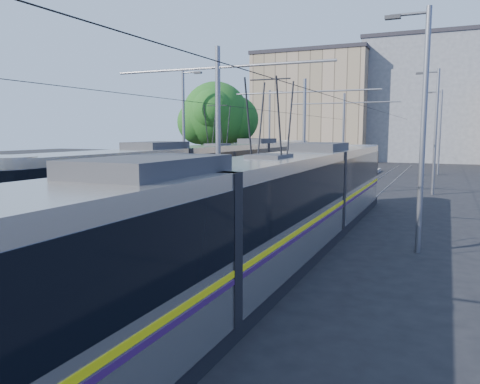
% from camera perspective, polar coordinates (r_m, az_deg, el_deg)
% --- Properties ---
extents(ground, '(160.00, 160.00, 0.00)m').
position_cam_1_polar(ground, '(12.52, -19.56, -11.88)').
color(ground, black).
rests_on(ground, ground).
extents(platform, '(4.00, 50.00, 0.30)m').
position_cam_1_polar(platform, '(27.09, 5.91, -0.96)').
color(platform, gray).
rests_on(platform, ground).
extents(tactile_strip_left, '(0.70, 50.00, 0.01)m').
position_cam_1_polar(tactile_strip_left, '(27.55, 3.05, -0.47)').
color(tactile_strip_left, gray).
rests_on(tactile_strip_left, platform).
extents(tactile_strip_right, '(0.70, 50.00, 0.01)m').
position_cam_1_polar(tactile_strip_right, '(26.66, 8.88, -0.81)').
color(tactile_strip_right, gray).
rests_on(tactile_strip_right, platform).
extents(rails, '(8.71, 70.00, 0.03)m').
position_cam_1_polar(rails, '(27.11, 5.91, -1.24)').
color(rails, gray).
rests_on(rails, ground).
extents(tram_left, '(2.43, 30.33, 5.50)m').
position_cam_1_polar(tram_left, '(26.53, -2.75, 2.28)').
color(tram_left, black).
rests_on(tram_left, ground).
extents(tram_right, '(2.43, 29.30, 5.50)m').
position_cam_1_polar(tram_right, '(13.60, 3.55, -1.89)').
color(tram_right, black).
rests_on(tram_right, ground).
extents(catenary, '(9.20, 70.00, 7.00)m').
position_cam_1_polar(catenary, '(24.13, 3.93, 8.47)').
color(catenary, slate).
rests_on(catenary, platform).
extents(street_lamps, '(15.18, 38.22, 8.00)m').
position_cam_1_polar(street_lamps, '(30.64, 8.35, 7.52)').
color(street_lamps, slate).
rests_on(street_lamps, ground).
extents(shelter, '(0.77, 1.14, 2.37)m').
position_cam_1_polar(shelter, '(22.00, 3.63, 0.81)').
color(shelter, black).
rests_on(shelter, platform).
extents(tree, '(5.23, 4.83, 7.59)m').
position_cam_1_polar(tree, '(33.87, -2.36, 9.17)').
color(tree, '#382314').
rests_on(tree, ground).
extents(building_left, '(16.32, 12.24, 15.40)m').
position_cam_1_polar(building_left, '(71.00, 9.13, 10.19)').
color(building_left, gray).
rests_on(building_left, ground).
extents(building_centre, '(18.36, 14.28, 16.97)m').
position_cam_1_polar(building_centre, '(72.68, 22.47, 10.29)').
color(building_centre, gray).
rests_on(building_centre, ground).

